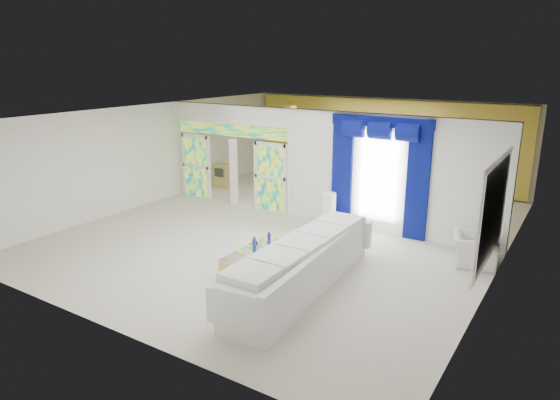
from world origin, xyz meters
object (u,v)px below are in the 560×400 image
Objects in this scene: white_sofa at (303,268)px; armchair at (474,249)px; coffee_table at (255,259)px; grand_piano at (316,171)px; console_table at (339,223)px.

armchair is at bearing 46.74° from white_sofa.
coffee_table is (-1.35, 0.30, -0.23)m from white_sofa.
white_sofa is 8.17m from grand_piano.
grand_piano reaches higher than console_table.
armchair is (2.52, 3.06, -0.09)m from white_sofa.
armchair is 0.49× the size of grand_piano.
grand_piano is (-3.67, 7.30, 0.10)m from white_sofa.
armchair is 7.51m from grand_piano.
white_sofa is 3.97m from armchair.
coffee_table is at bearing -97.79° from console_table.
armchair is at bearing -6.66° from console_table.
white_sofa is 4.06× the size of console_table.
white_sofa is 3.59m from console_table.
grand_piano reaches higher than armchair.
white_sofa is at bearing -58.38° from grand_piano.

